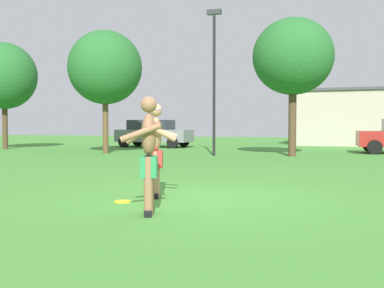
% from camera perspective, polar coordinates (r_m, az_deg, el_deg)
% --- Properties ---
extents(ground_plane, '(80.00, 80.00, 0.00)m').
position_cam_1_polar(ground_plane, '(8.32, 0.50, -6.68)').
color(ground_plane, '#428433').
extents(player_with_cap, '(0.71, 0.78, 1.70)m').
position_cam_1_polar(player_with_cap, '(8.37, -4.43, -0.21)').
color(player_with_cap, black).
rests_on(player_with_cap, ground_plane).
extents(player_in_green, '(0.71, 0.73, 1.72)m').
position_cam_1_polar(player_in_green, '(6.77, -5.39, -1.02)').
color(player_in_green, black).
rests_on(player_in_green, ground_plane).
extents(frisbee, '(0.28, 0.28, 0.03)m').
position_cam_1_polar(frisbee, '(7.98, -8.53, -7.01)').
color(frisbee, yellow).
rests_on(frisbee, ground_plane).
extents(car_gray_mid_lot, '(4.32, 2.07, 1.58)m').
position_cam_1_polar(car_gray_mid_lot, '(27.07, -4.76, 1.36)').
color(car_gray_mid_lot, slate).
rests_on(car_gray_mid_lot, ground_plane).
extents(lamp_post, '(0.60, 0.24, 6.09)m').
position_cam_1_polar(lamp_post, '(19.64, 2.74, 9.39)').
color(lamp_post, black).
rests_on(lamp_post, ground_plane).
extents(outbuilding_behind_lot, '(8.35, 6.21, 3.53)m').
position_cam_1_polar(outbuilding_behind_lot, '(32.11, 20.38, 3.07)').
color(outbuilding_behind_lot, '#B2A893').
rests_on(outbuilding_behind_lot, ground_plane).
extents(tree_left_field, '(3.34, 3.34, 5.57)m').
position_cam_1_polar(tree_left_field, '(21.63, -10.65, 9.20)').
color(tree_left_field, brown).
rests_on(tree_left_field, ground_plane).
extents(tree_right_field, '(3.43, 3.43, 5.69)m').
position_cam_1_polar(tree_right_field, '(26.92, -22.10, 7.75)').
color(tree_right_field, '#4C3823').
rests_on(tree_right_field, ground_plane).
extents(tree_behind_players, '(3.31, 3.31, 5.69)m').
position_cam_1_polar(tree_behind_players, '(19.81, 12.31, 10.41)').
color(tree_behind_players, '#4C3823').
rests_on(tree_behind_players, ground_plane).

